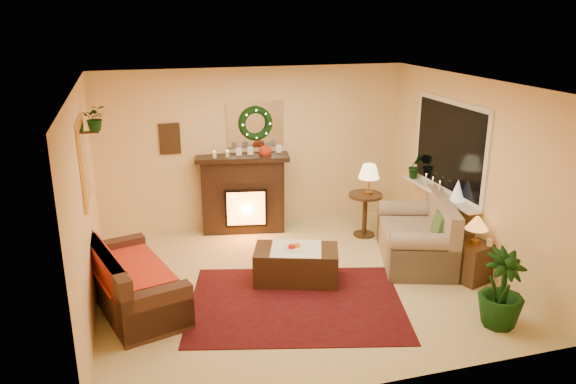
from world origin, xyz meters
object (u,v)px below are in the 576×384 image
object	(u,v)px
sofa	(133,273)
loveseat	(416,232)
end_table_square	(471,261)
fireplace	(243,198)
side_table_round	(365,216)
coffee_table	(296,266)

from	to	relation	value
sofa	loveseat	xyz separation A→B (m)	(3.89, 0.24, -0.01)
loveseat	end_table_square	bearing A→B (deg)	-44.08
fireplace	end_table_square	size ratio (longest dim) A/B	2.48
sofa	side_table_round	size ratio (longest dim) A/B	2.61
sofa	coffee_table	xyz separation A→B (m)	(2.07, 0.07, -0.22)
fireplace	loveseat	xyz separation A→B (m)	(2.12, -1.82, -0.13)
fireplace	loveseat	size ratio (longest dim) A/B	0.83
sofa	end_table_square	size ratio (longest dim) A/B	3.45
loveseat	end_table_square	distance (m)	0.90
loveseat	side_table_round	world-z (taller)	loveseat
loveseat	fireplace	bearing A→B (deg)	157.98
coffee_table	fireplace	bearing A→B (deg)	117.49
fireplace	end_table_square	bearing A→B (deg)	-35.46
fireplace	coffee_table	size ratio (longest dim) A/B	1.19
end_table_square	coffee_table	xyz separation A→B (m)	(-2.23, 0.62, -0.06)
fireplace	end_table_square	xyz separation A→B (m)	(2.53, -2.60, -0.28)
sofa	end_table_square	world-z (taller)	sofa
sofa	coffee_table	size ratio (longest dim) A/B	1.66
side_table_round	loveseat	bearing A→B (deg)	-73.14
sofa	fireplace	size ratio (longest dim) A/B	1.39
side_table_round	end_table_square	xyz separation A→B (m)	(0.73, -1.84, -0.05)
sofa	coffee_table	world-z (taller)	sofa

